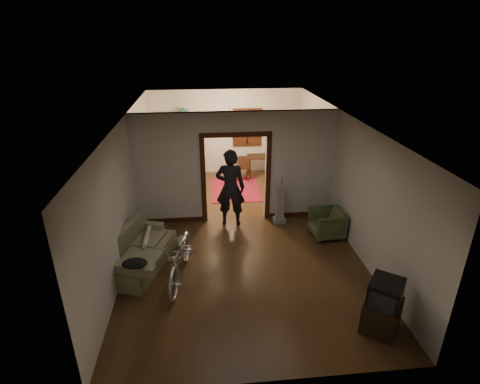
{
  "coord_description": "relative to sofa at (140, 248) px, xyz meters",
  "views": [
    {
      "loc": [
        -0.78,
        -7.95,
        4.57
      ],
      "look_at": [
        0.0,
        -0.3,
        1.2
      ],
      "focal_mm": 28.0,
      "sensor_mm": 36.0,
      "label": 1
    }
  ],
  "objects": [
    {
      "name": "partition_wall",
      "position": [
        2.15,
        1.96,
        0.97
      ],
      "size": [
        5.0,
        0.14,
        2.8
      ],
      "primitive_type": "cube",
      "color": "beige",
      "rests_on": "floor"
    },
    {
      "name": "far_window",
      "position": [
        2.85,
        5.42,
        1.12
      ],
      "size": [
        0.98,
        0.06,
        1.28
      ],
      "primitive_type": "cube",
      "color": "black",
      "rests_on": "wall_back"
    },
    {
      "name": "rolled_paper",
      "position": [
        0.1,
        0.3,
        0.1
      ],
      "size": [
        0.1,
        0.82,
        0.1
      ],
      "primitive_type": "cylinder",
      "rotation": [
        1.57,
        0.0,
        0.0
      ],
      "color": "beige",
      "rests_on": "sofa"
    },
    {
      "name": "oriental_rug",
      "position": [
        2.29,
        3.85,
        -0.42
      ],
      "size": [
        1.5,
        1.96,
        0.01
      ],
      "primitive_type": "cube",
      "rotation": [
        0.0,
        0.0,
        -0.01
      ],
      "color": "maroon",
      "rests_on": "floor"
    },
    {
      "name": "light_switch",
      "position": [
        3.2,
        1.89,
        0.82
      ],
      "size": [
        0.08,
        0.01,
        0.12
      ],
      "primitive_type": "cube",
      "color": "silver",
      "rests_on": "partition_wall"
    },
    {
      "name": "floor",
      "position": [
        2.15,
        1.21,
        -0.43
      ],
      "size": [
        5.0,
        8.5,
        0.01
      ],
      "primitive_type": "cube",
      "color": "#311F0F",
      "rests_on": "ground"
    },
    {
      "name": "crt_tv",
      "position": [
        4.16,
        -2.21,
        0.27
      ],
      "size": [
        0.72,
        0.73,
        0.47
      ],
      "primitive_type": "cube",
      "rotation": [
        0.0,
        0.0,
        0.92
      ],
      "color": "black",
      "rests_on": "tv_stand"
    },
    {
      "name": "jacket",
      "position": [
        0.05,
        -0.91,
        0.25
      ],
      "size": [
        0.46,
        0.34,
        0.13
      ],
      "primitive_type": "ellipsoid",
      "color": "black",
      "rests_on": "sofa"
    },
    {
      "name": "desk_chair",
      "position": [
        2.61,
        4.64,
        0.01
      ],
      "size": [
        0.49,
        0.49,
        0.87
      ],
      "primitive_type": "cube",
      "rotation": [
        0.0,
        0.0,
        -0.32
      ],
      "color": "black",
      "rests_on": "floor"
    },
    {
      "name": "person",
      "position": [
        1.99,
        1.68,
        0.56
      ],
      "size": [
        0.79,
        0.59,
        1.97
      ],
      "primitive_type": "imported",
      "rotation": [
        0.0,
        0.0,
        2.97
      ],
      "color": "black",
      "rests_on": "floor"
    },
    {
      "name": "sofa",
      "position": [
        0.0,
        0.0,
        0.0
      ],
      "size": [
        1.36,
        2.02,
        0.85
      ],
      "primitive_type": "cube",
      "rotation": [
        0.0,
        0.0,
        -0.31
      ],
      "color": "#686B47",
      "rests_on": "floor"
    },
    {
      "name": "tv_stand",
      "position": [
        4.16,
        -2.21,
        -0.15
      ],
      "size": [
        0.8,
        0.81,
        0.55
      ],
      "primitive_type": "cube",
      "rotation": [
        0.0,
        0.0,
        0.92
      ],
      "color": "black",
      "rests_on": "floor"
    },
    {
      "name": "wall_left",
      "position": [
        -0.35,
        1.21,
        0.97
      ],
      "size": [
        0.02,
        8.5,
        2.8
      ],
      "primitive_type": "cube",
      "color": "beige",
      "rests_on": "floor"
    },
    {
      "name": "wall_right",
      "position": [
        4.65,
        1.21,
        0.97
      ],
      "size": [
        0.02,
        8.5,
        2.8
      ],
      "primitive_type": "cube",
      "color": "beige",
      "rests_on": "floor"
    },
    {
      "name": "globe",
      "position": [
        0.8,
        5.24,
        1.51
      ],
      "size": [
        0.31,
        0.31,
        0.31
      ],
      "primitive_type": "sphere",
      "color": "#1E5972",
      "rests_on": "locker"
    },
    {
      "name": "bicycle",
      "position": [
        0.84,
        -0.48,
        0.08
      ],
      "size": [
        0.93,
        1.98,
        1.0
      ],
      "primitive_type": "imported",
      "rotation": [
        0.0,
        0.0,
        -0.14
      ],
      "color": "silver",
      "rests_on": "floor"
    },
    {
      "name": "armchair",
      "position": [
        4.21,
        0.83,
        -0.09
      ],
      "size": [
        0.77,
        0.75,
        0.67
      ],
      "primitive_type": "imported",
      "rotation": [
        0.0,
        0.0,
        -1.53
      ],
      "color": "#44522E",
      "rests_on": "floor"
    },
    {
      "name": "chandelier",
      "position": [
        2.15,
        3.71,
        1.92
      ],
      "size": [
        0.24,
        0.24,
        0.24
      ],
      "primitive_type": "sphere",
      "color": "#FFE0A5",
      "rests_on": "ceiling"
    },
    {
      "name": "desk",
      "position": [
        3.29,
        4.93,
        -0.08
      ],
      "size": [
        1.02,
        0.68,
        0.7
      ],
      "primitive_type": "cube",
      "rotation": [
        0.0,
        0.0,
        -0.17
      ],
      "color": "black",
      "rests_on": "floor"
    },
    {
      "name": "door_casing",
      "position": [
        2.15,
        1.96,
        0.67
      ],
      "size": [
        1.74,
        0.2,
        2.32
      ],
      "primitive_type": "cube",
      "color": "black",
      "rests_on": "floor"
    },
    {
      "name": "vacuum",
      "position": [
        3.23,
        1.61,
        0.08
      ],
      "size": [
        0.34,
        0.29,
        1.02
      ],
      "primitive_type": "cube",
      "rotation": [
        0.0,
        0.0,
        0.14
      ],
      "color": "gray",
      "rests_on": "floor"
    },
    {
      "name": "locker",
      "position": [
        0.8,
        5.24,
        0.56
      ],
      "size": [
        1.06,
        0.71,
        1.96
      ],
      "primitive_type": "cube",
      "rotation": [
        0.0,
        0.0,
        -0.18
      ],
      "color": "#2D3721",
      "rests_on": "floor"
    },
    {
      "name": "ceiling",
      "position": [
        2.15,
        1.21,
        2.37
      ],
      "size": [
        5.0,
        8.5,
        0.01
      ],
      "primitive_type": "cube",
      "color": "white",
      "rests_on": "floor"
    },
    {
      "name": "wall_back",
      "position": [
        2.15,
        5.46,
        0.97
      ],
      "size": [
        5.0,
        0.02,
        2.8
      ],
      "primitive_type": "cube",
      "color": "beige",
      "rests_on": "floor"
    }
  ]
}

